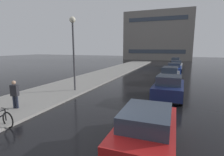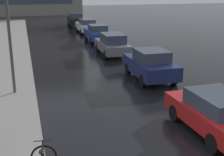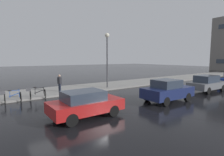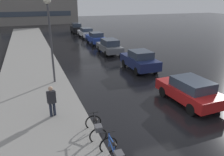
# 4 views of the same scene
# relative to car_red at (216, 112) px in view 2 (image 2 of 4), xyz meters

# --- Properties ---
(car_red) EXTENTS (2.05, 4.06, 1.48)m
(car_red) POSITION_rel_car_red_xyz_m (0.00, 0.00, 0.00)
(car_red) COLOR #AD1919
(car_red) RESTS_ON ground
(car_navy) EXTENTS (1.99, 4.06, 1.66)m
(car_navy) POSITION_rel_car_red_xyz_m (0.31, 6.69, 0.06)
(car_navy) COLOR navy
(car_navy) RESTS_ON ground
(car_grey) EXTENTS (1.91, 4.29, 1.59)m
(car_grey) POSITION_rel_car_red_xyz_m (-0.02, 13.18, 0.04)
(car_grey) COLOR slate
(car_grey) RESTS_ON ground
(car_blue) EXTENTS (1.82, 4.09, 1.54)m
(car_blue) POSITION_rel_car_red_xyz_m (0.21, 18.97, 0.01)
(car_blue) COLOR navy
(car_blue) RESTS_ON ground
(car_white) EXTENTS (1.87, 4.34, 1.48)m
(car_white) POSITION_rel_car_red_xyz_m (0.33, 24.53, -0.00)
(car_white) COLOR silver
(car_white) RESTS_ON ground
(car_black) EXTENTS (1.89, 4.23, 1.65)m
(car_black) POSITION_rel_car_red_xyz_m (0.04, 30.21, 0.07)
(car_black) COLOR black
(car_black) RESTS_ON ground
(streetlamp) EXTENTS (0.47, 0.47, 5.88)m
(streetlamp) POSITION_rel_car_red_xyz_m (-6.90, 5.97, 3.39)
(streetlamp) COLOR #424247
(streetlamp) RESTS_ON ground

